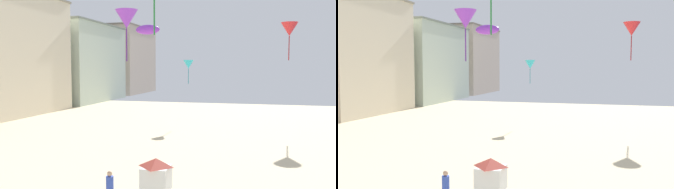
% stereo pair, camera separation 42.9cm
% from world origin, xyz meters
% --- Properties ---
extents(boardwalk_hotel_far, '(17.63, 19.81, 14.25)m').
position_xyz_m(boardwalk_hotel_far, '(-26.40, 58.04, 7.13)').
color(boardwalk_hotel_far, '#B7C6B2').
rests_on(boardwalk_hotel_far, ground).
extents(boardwalk_hotel_distant, '(16.98, 19.70, 16.00)m').
position_xyz_m(boardwalk_hotel_distant, '(-26.40, 80.79, 8.00)').
color(boardwalk_hotel_distant, '#C6B29E').
rests_on(boardwalk_hotel_distant, ground).
extents(kite_flyer, '(0.34, 0.34, 1.64)m').
position_xyz_m(kite_flyer, '(3.84, 11.30, 0.92)').
color(kite_flyer, '#383D4C').
rests_on(kite_flyer, ground).
extents(lifeguard_stand, '(1.10, 1.10, 2.55)m').
position_xyz_m(lifeguard_stand, '(6.23, 10.60, 1.84)').
color(lifeguard_stand, white).
rests_on(lifeguard_stand, ground).
extents(kite_purple_parafoil, '(1.81, 0.50, 0.70)m').
position_xyz_m(kite_purple_parafoil, '(2.16, 21.97, 9.00)').
color(kite_purple_parafoil, purple).
extents(kite_purple_delta, '(1.46, 1.46, 3.32)m').
position_xyz_m(kite_purple_delta, '(1.74, 18.87, 9.37)').
color(kite_purple_delta, purple).
extents(kite_red_delta, '(1.75, 1.75, 3.97)m').
position_xyz_m(kite_red_delta, '(12.83, 36.98, 10.24)').
color(kite_red_delta, red).
extents(kite_cyan_delta, '(1.19, 1.19, 2.70)m').
position_xyz_m(kite_cyan_delta, '(2.02, 37.18, 6.60)').
color(kite_cyan_delta, '#2DB7CC').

